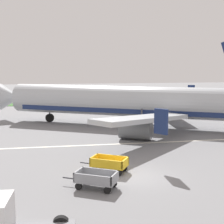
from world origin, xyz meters
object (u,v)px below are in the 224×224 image
service_truck_beside_carts (2,221)px  baggage_cart_nearest (96,179)px  airplane (134,102)px  baggage_cart_second_in_row (109,164)px

service_truck_beside_carts → baggage_cart_nearest: bearing=50.9°
airplane → baggage_cart_nearest: 20.82m
baggage_cart_nearest → baggage_cart_second_in_row: size_ratio=1.01×
baggage_cart_nearest → baggage_cart_second_in_row: (1.31, 3.00, 0.00)m
baggage_cart_second_in_row → service_truck_beside_carts: bearing=-124.4°
baggage_cart_second_in_row → airplane: bearing=70.6°
baggage_cart_second_in_row → service_truck_beside_carts: service_truck_beside_carts is taller
baggage_cart_nearest → service_truck_beside_carts: 7.46m
airplane → baggage_cart_nearest: (-7.08, -19.42, -2.45)m
baggage_cart_second_in_row → service_truck_beside_carts: (-6.01, -8.77, 0.50)m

